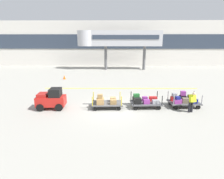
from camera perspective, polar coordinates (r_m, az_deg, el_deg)
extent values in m
plane|color=#9E9B91|center=(14.00, -0.32, -6.03)|extent=(120.00, 120.00, 0.00)
cube|color=yellow|center=(19.97, 2.82, 0.35)|extent=(16.55, 0.40, 0.01)
cube|color=beige|center=(39.09, 0.59, 14.01)|extent=(50.12, 2.40, 8.93)
cube|color=#2D3847|center=(37.84, 0.57, 14.66)|extent=(47.61, 0.12, 2.80)
cube|color=#B7B7BC|center=(33.13, 4.14, 15.54)|extent=(12.45, 2.20, 2.60)
cylinder|color=#B7B7BC|center=(33.48, -8.05, 15.43)|extent=(3.00, 3.00, 2.60)
cube|color=#2D3847|center=(32.00, 4.26, 15.93)|extent=(11.20, 0.08, 0.70)
cylinder|color=#59595B|center=(33.25, -1.96, 9.75)|extent=(0.50, 0.50, 4.15)
cylinder|color=#59595B|center=(33.60, 9.95, 9.59)|extent=(0.50, 0.50, 4.15)
cube|color=red|center=(14.58, -18.37, -3.33)|extent=(2.16, 1.22, 0.70)
cube|color=black|center=(14.30, -17.16, -0.86)|extent=(0.86, 1.04, 0.60)
cube|color=#A51B16|center=(14.62, -20.70, -1.56)|extent=(0.75, 0.98, 0.24)
cylinder|color=black|center=(15.36, -20.20, -3.96)|extent=(0.57, 0.21, 0.56)
cylinder|color=black|center=(14.42, -21.43, -5.27)|extent=(0.57, 0.21, 0.56)
cylinder|color=black|center=(14.99, -15.22, -4.00)|extent=(0.57, 0.21, 0.56)
cylinder|color=black|center=(14.03, -16.13, -5.36)|extent=(0.57, 0.21, 0.56)
cube|color=#4C4C4F|center=(14.09, -1.59, -4.33)|extent=(2.38, 1.53, 0.08)
cylinder|color=gold|center=(14.61, -5.79, -2.09)|extent=(0.06, 0.06, 0.70)
cylinder|color=gold|center=(13.39, -6.10, -3.69)|extent=(0.06, 0.06, 0.70)
cylinder|color=gold|center=(14.64, 2.51, -2.00)|extent=(0.06, 0.06, 0.70)
cylinder|color=gold|center=(13.41, 2.97, -3.58)|extent=(0.06, 0.06, 0.70)
cylinder|color=black|center=(14.74, -4.98, -4.34)|extent=(0.33, 0.12, 0.32)
cylinder|color=black|center=(13.62, -5.20, -5.97)|extent=(0.33, 0.12, 0.32)
cylinder|color=black|center=(14.76, 1.74, -4.26)|extent=(0.33, 0.12, 0.32)
cylinder|color=black|center=(13.64, 2.10, -5.88)|extent=(0.33, 0.12, 0.32)
cylinder|color=#333333|center=(14.16, -7.69, -4.45)|extent=(0.70, 0.09, 0.05)
cube|color=tan|center=(14.30, -3.64, -3.18)|extent=(0.54, 0.50, 0.34)
cube|color=#A87F4C|center=(13.75, -3.71, -3.71)|extent=(0.60, 0.58, 0.43)
cube|color=#A87F4C|center=(14.38, 0.30, -3.08)|extent=(0.46, 0.48, 0.33)
cube|color=olive|center=(13.75, 0.43, -3.84)|extent=(0.48, 0.41, 0.36)
cube|color=tan|center=(14.21, -3.66, -2.01)|extent=(0.38, 0.28, 0.27)
cube|color=olive|center=(13.64, -3.73, -2.18)|extent=(0.38, 0.31, 0.34)
cube|color=#4C4C4F|center=(14.44, 10.43, -4.09)|extent=(2.38, 1.53, 0.08)
cylinder|color=black|center=(14.74, 5.94, -1.95)|extent=(0.06, 0.06, 0.70)
cylinder|color=black|center=(13.52, 6.71, -3.51)|extent=(0.06, 0.06, 0.70)
cylinder|color=black|center=(15.19, 13.87, -1.81)|extent=(0.06, 0.06, 0.70)
cylinder|color=black|center=(14.01, 15.30, -3.30)|extent=(0.06, 0.06, 0.70)
cylinder|color=black|center=(14.90, 6.65, -4.17)|extent=(0.33, 0.12, 0.32)
cylinder|color=black|center=(13.80, 7.41, -5.76)|extent=(0.33, 0.12, 0.32)
cylinder|color=black|center=(15.26, 13.08, -4.00)|extent=(0.33, 0.12, 0.32)
cylinder|color=black|center=(14.19, 14.33, -5.53)|extent=(0.33, 0.12, 0.32)
cylinder|color=#333333|center=(14.20, 4.49, -4.31)|extent=(0.70, 0.09, 0.05)
cube|color=black|center=(14.54, 7.54, -2.96)|extent=(0.61, 0.44, 0.35)
cube|color=black|center=(13.93, 8.02, -3.57)|extent=(0.51, 0.40, 0.44)
cube|color=#8C338C|center=(14.70, 10.16, -2.87)|extent=(0.41, 0.31, 0.35)
cube|color=#8C338C|center=(14.06, 10.66, -3.73)|extent=(0.49, 0.32, 0.34)
cube|color=red|center=(14.84, 12.62, -2.84)|extent=(0.62, 0.38, 0.34)
cube|color=#99999E|center=(14.27, 13.30, -3.71)|extent=(0.51, 0.35, 0.29)
cube|color=#236B2D|center=(14.45, 7.58, -1.81)|extent=(0.49, 0.31, 0.25)
cube|color=#4C4C4F|center=(15.38, 21.41, -3.72)|extent=(2.38, 1.53, 0.08)
cylinder|color=gray|center=(15.45, 17.02, -1.74)|extent=(0.06, 0.06, 0.70)
cylinder|color=gray|center=(14.30, 18.69, -3.20)|extent=(0.06, 0.06, 0.70)
cylinder|color=gray|center=(16.28, 24.07, -1.57)|extent=(0.06, 0.06, 0.70)
cylinder|color=gray|center=(15.19, 26.17, -2.92)|extent=(0.06, 0.06, 0.70)
cylinder|color=black|center=(15.65, 17.59, -3.85)|extent=(0.33, 0.12, 0.32)
cylinder|color=black|center=(14.60, 19.15, -5.32)|extent=(0.33, 0.12, 0.32)
cylinder|color=black|center=(16.31, 23.31, -3.63)|extent=(0.33, 0.12, 0.32)
cylinder|color=black|center=(15.31, 25.19, -5.00)|extent=(0.33, 0.12, 0.32)
cylinder|color=#333333|center=(14.85, 16.09, -3.99)|extent=(0.70, 0.09, 0.05)
cube|color=red|center=(15.31, 18.73, -2.71)|extent=(0.56, 0.34, 0.36)
cube|color=#8C338C|center=(14.77, 19.67, -3.48)|extent=(0.62, 0.42, 0.33)
cube|color=black|center=(15.59, 21.08, -2.49)|extent=(0.50, 0.35, 0.42)
cube|color=#726651|center=(15.07, 21.82, -3.20)|extent=(0.50, 0.39, 0.39)
cube|color=black|center=(15.87, 23.26, -2.34)|extent=(0.49, 0.35, 0.46)
cube|color=navy|center=(15.32, 24.17, -3.30)|extent=(0.49, 0.38, 0.32)
cube|color=#99999E|center=(15.22, 18.82, -1.57)|extent=(0.35, 0.36, 0.28)
cube|color=navy|center=(14.69, 19.76, -2.47)|extent=(0.38, 0.37, 0.22)
cube|color=#8C338C|center=(15.49, 21.21, -1.12)|extent=(0.38, 0.33, 0.35)
cylinder|color=black|center=(14.33, 22.90, -5.00)|extent=(0.16, 0.16, 0.82)
cylinder|color=black|center=(14.44, 23.56, -4.92)|extent=(0.16, 0.16, 0.82)
cube|color=#D1E51E|center=(14.11, 23.74, -2.50)|extent=(0.48, 0.50, 0.61)
sphere|color=beige|center=(13.92, 24.17, -1.19)|extent=(0.22, 0.22, 0.22)
cone|color=#EA590F|center=(25.62, -14.60, 3.72)|extent=(0.36, 0.36, 0.55)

